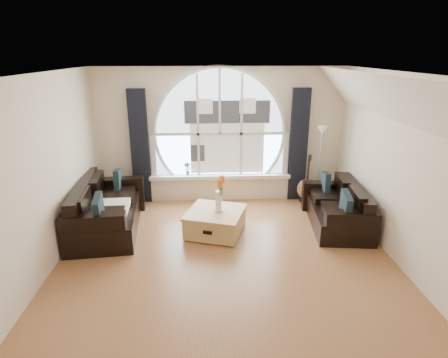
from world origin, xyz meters
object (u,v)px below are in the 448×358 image
(sofa_left, at_px, (108,208))
(potted_plant, at_px, (187,169))
(sofa_right, at_px, (337,205))
(coffee_chest, at_px, (215,221))
(floor_lamp, at_px, (319,166))
(vase_flowers, at_px, (218,189))
(guitar, at_px, (307,179))

(sofa_left, relative_size, potted_plant, 7.07)
(sofa_left, distance_m, sofa_right, 4.00)
(coffee_chest, bearing_deg, floor_lamp, 48.07)
(sofa_left, xyz_separation_m, coffee_chest, (1.85, -0.21, -0.18))
(sofa_right, height_order, vase_flowers, vase_flowers)
(coffee_chest, height_order, floor_lamp, floor_lamp)
(sofa_left, xyz_separation_m, guitar, (3.74, 1.04, 0.13))
(floor_lamp, relative_size, guitar, 1.51)
(sofa_left, distance_m, guitar, 3.88)
(coffee_chest, relative_size, guitar, 0.86)
(sofa_left, height_order, sofa_right, sofa_left)
(sofa_right, height_order, coffee_chest, sofa_right)
(sofa_left, relative_size, guitar, 1.82)
(floor_lamp, bearing_deg, guitar, 175.97)
(floor_lamp, xyz_separation_m, guitar, (-0.23, 0.02, -0.27))
(sofa_right, xyz_separation_m, potted_plant, (-2.68, 1.35, 0.29))
(vase_flowers, height_order, guitar, vase_flowers)
(vase_flowers, height_order, potted_plant, vase_flowers)
(potted_plant, bearing_deg, sofa_left, -134.85)
(floor_lamp, bearing_deg, sofa_right, -88.01)
(coffee_chest, bearing_deg, sofa_right, 22.70)
(guitar, bearing_deg, vase_flowers, -126.19)
(guitar, height_order, potted_plant, guitar)
(sofa_right, bearing_deg, coffee_chest, -168.74)
(coffee_chest, distance_m, vase_flowers, 0.58)
(sofa_right, xyz_separation_m, vase_flowers, (-2.09, -0.17, 0.40))
(sofa_left, xyz_separation_m, potted_plant, (1.32, 1.33, 0.29))
(vase_flowers, relative_size, floor_lamp, 0.44)
(coffee_chest, height_order, potted_plant, potted_plant)
(vase_flowers, distance_m, potted_plant, 1.63)
(sofa_right, xyz_separation_m, coffee_chest, (-2.15, -0.19, -0.18))
(potted_plant, bearing_deg, coffee_chest, -70.91)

